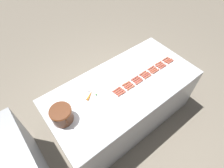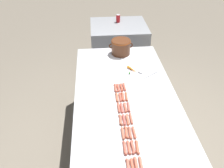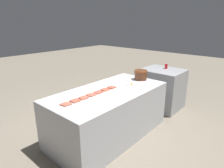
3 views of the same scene
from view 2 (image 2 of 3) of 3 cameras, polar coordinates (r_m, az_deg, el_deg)
ground_plane at (r=3.11m, az=2.79°, el=-15.37°), size 20.00×20.00×0.00m
griddle_counter at (r=2.78m, az=3.04°, el=-9.75°), size 1.07×2.19×0.87m
back_cabinet at (r=4.19m, az=1.52°, el=8.00°), size 0.92×0.78×0.93m
hot_dog_0 at (r=1.88m, az=3.87°, el=-19.04°), size 0.03×0.14×0.02m
hot_dog_1 at (r=1.98m, az=3.07°, el=-15.03°), size 0.03×0.14×0.02m
hot_dog_2 at (r=2.09m, az=2.59°, el=-11.68°), size 0.02×0.14×0.02m
hot_dog_3 at (r=2.20m, az=2.06°, el=-8.56°), size 0.03×0.14×0.02m
hot_dog_4 at (r=2.32m, az=1.61°, el=-5.70°), size 0.03×0.14×0.02m
hot_dog_5 at (r=2.44m, az=1.19°, el=-3.24°), size 0.03×0.14×0.02m
hot_dog_6 at (r=2.57m, az=0.82°, el=-0.95°), size 0.03×0.14×0.02m
hot_dog_7 at (r=1.89m, az=4.89°, el=-18.95°), size 0.03×0.14×0.02m
hot_dog_8 at (r=1.99m, az=4.05°, el=-14.89°), size 0.03×0.14×0.02m
hot_dog_9 at (r=2.10m, az=3.43°, el=-11.45°), size 0.03×0.14×0.02m
hot_dog_10 at (r=2.20m, az=2.91°, el=-8.52°), size 0.03×0.14×0.02m
hot_dog_11 at (r=2.32m, az=2.33°, el=-5.73°), size 0.03×0.14×0.02m
hot_dog_12 at (r=2.45m, az=1.99°, el=-3.17°), size 0.03×0.14×0.02m
hot_dog_13 at (r=2.57m, az=1.52°, el=-0.89°), size 0.03×0.14×0.02m
hot_dog_14 at (r=1.90m, az=5.77°, el=-18.61°), size 0.03×0.14×0.02m
hot_dog_15 at (r=1.99m, az=5.00°, el=-14.81°), size 0.03×0.14×0.02m
hot_dog_16 at (r=2.09m, az=4.31°, el=-11.56°), size 0.03×0.14×0.02m
hot_dog_17 at (r=2.21m, az=3.73°, el=-8.48°), size 0.03×0.14×0.02m
hot_dog_18 at (r=2.33m, az=3.17°, el=-5.66°), size 0.03×0.14×0.02m
hot_dog_19 at (r=2.45m, az=2.63°, el=-3.08°), size 0.03×0.14×0.02m
hot_dog_20 at (r=2.58m, az=2.25°, el=-0.81°), size 0.03×0.14×0.02m
hot_dog_21 at (r=1.90m, az=6.86°, el=-18.54°), size 0.03×0.14×0.02m
hot_dog_22 at (r=2.00m, az=6.05°, el=-14.80°), size 0.03×0.14×0.02m
hot_dog_23 at (r=2.10m, az=5.29°, el=-11.45°), size 0.03×0.14×0.02m
hot_dog_24 at (r=2.22m, az=4.59°, el=-8.24°), size 0.03×0.14×0.02m
hot_dog_25 at (r=2.33m, az=3.95°, el=-5.55°), size 0.03×0.14×0.02m
hot_dog_26 at (r=2.46m, az=3.48°, el=-3.02°), size 0.03×0.14×0.02m
hot_dog_27 at (r=2.59m, az=2.99°, el=-0.70°), size 0.03×0.14×0.02m
bean_pot at (r=3.20m, az=2.14°, el=9.03°), size 0.32×0.26×0.20m
serving_spoon at (r=2.85m, az=7.59°, el=2.66°), size 0.24×0.19×0.02m
carrot at (r=2.88m, az=4.88°, el=3.41°), size 0.12×0.16×0.03m
soda_can at (r=4.10m, az=1.47°, el=15.41°), size 0.07×0.07×0.12m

